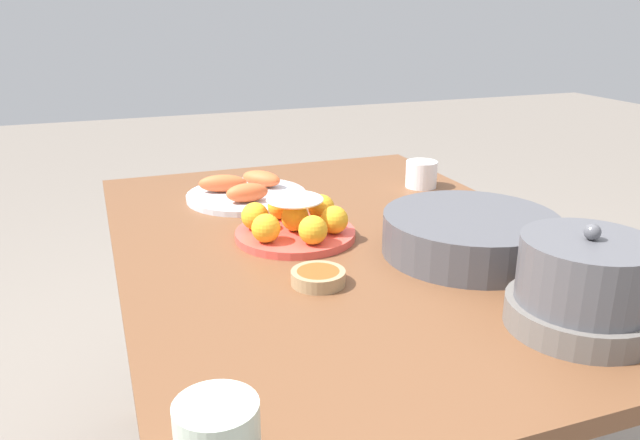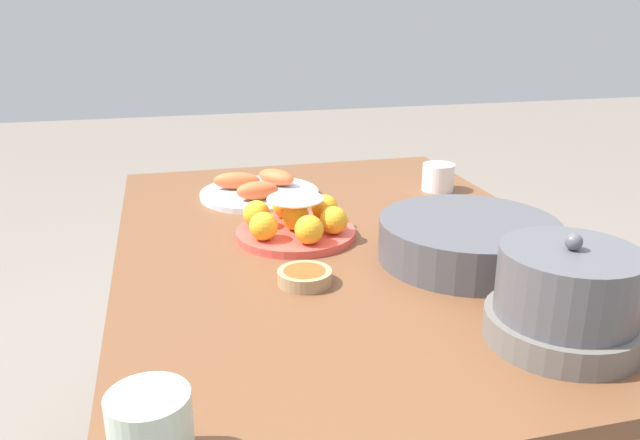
{
  "view_description": "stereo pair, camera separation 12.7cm",
  "coord_description": "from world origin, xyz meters",
  "px_view_note": "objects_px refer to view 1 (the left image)",
  "views": [
    {
      "loc": [
        1.11,
        -0.46,
        1.19
      ],
      "look_at": [
        -0.02,
        -0.05,
        0.77
      ],
      "focal_mm": 35.0,
      "sensor_mm": 36.0,
      "label": 1
    },
    {
      "loc": [
        1.14,
        -0.34,
        1.19
      ],
      "look_at": [
        -0.02,
        -0.05,
        0.77
      ],
      "focal_mm": 35.0,
      "sensor_mm": 36.0,
      "label": 2
    }
  ],
  "objects_px": {
    "cup_near": "(218,440)",
    "dining_table": "(344,282)",
    "cake_plate": "(295,222)",
    "warming_pot": "(584,286)",
    "cup_far": "(421,174)",
    "sauce_bowl": "(318,277)",
    "serving_bowl": "(470,233)",
    "seafood_platter": "(246,192)"
  },
  "relations": [
    {
      "from": "cup_near",
      "to": "dining_table",
      "type": "bearing_deg",
      "value": 146.9
    },
    {
      "from": "cake_plate",
      "to": "warming_pot",
      "type": "relative_size",
      "value": 1.13
    },
    {
      "from": "dining_table",
      "to": "cup_far",
      "type": "relative_size",
      "value": 15.74
    },
    {
      "from": "dining_table",
      "to": "sauce_bowl",
      "type": "relative_size",
      "value": 13.61
    },
    {
      "from": "dining_table",
      "to": "serving_bowl",
      "type": "xyz_separation_m",
      "value": [
        0.16,
        0.19,
        0.14
      ]
    },
    {
      "from": "cake_plate",
      "to": "cup_near",
      "type": "relative_size",
      "value": 2.84
    },
    {
      "from": "serving_bowl",
      "to": "cup_far",
      "type": "relative_size",
      "value": 4.08
    },
    {
      "from": "serving_bowl",
      "to": "seafood_platter",
      "type": "height_order",
      "value": "serving_bowl"
    },
    {
      "from": "serving_bowl",
      "to": "cup_far",
      "type": "bearing_deg",
      "value": 162.34
    },
    {
      "from": "dining_table",
      "to": "warming_pot",
      "type": "xyz_separation_m",
      "value": [
        0.46,
        0.19,
        0.16
      ]
    },
    {
      "from": "dining_table",
      "to": "cup_near",
      "type": "xyz_separation_m",
      "value": [
        0.58,
        -0.38,
        0.14
      ]
    },
    {
      "from": "cup_far",
      "to": "warming_pot",
      "type": "xyz_separation_m",
      "value": [
        0.75,
        -0.15,
        0.03
      ]
    },
    {
      "from": "sauce_bowl",
      "to": "warming_pot",
      "type": "bearing_deg",
      "value": 48.55
    },
    {
      "from": "sauce_bowl",
      "to": "cup_far",
      "type": "relative_size",
      "value": 1.16
    },
    {
      "from": "dining_table",
      "to": "cup_far",
      "type": "bearing_deg",
      "value": 130.54
    },
    {
      "from": "cup_near",
      "to": "warming_pot",
      "type": "height_order",
      "value": "warming_pot"
    },
    {
      "from": "cake_plate",
      "to": "sauce_bowl",
      "type": "height_order",
      "value": "cake_plate"
    },
    {
      "from": "seafood_platter",
      "to": "cup_near",
      "type": "xyz_separation_m",
      "value": [
        0.93,
        -0.26,
        0.03
      ]
    },
    {
      "from": "dining_table",
      "to": "sauce_bowl",
      "type": "xyz_separation_m",
      "value": [
        0.19,
        -0.13,
        0.11
      ]
    },
    {
      "from": "serving_bowl",
      "to": "cake_plate",
      "type": "bearing_deg",
      "value": -124.36
    },
    {
      "from": "dining_table",
      "to": "cake_plate",
      "type": "height_order",
      "value": "cake_plate"
    },
    {
      "from": "warming_pot",
      "to": "dining_table",
      "type": "bearing_deg",
      "value": -157.9
    },
    {
      "from": "serving_bowl",
      "to": "warming_pot",
      "type": "relative_size",
      "value": 1.52
    },
    {
      "from": "sauce_bowl",
      "to": "cup_far",
      "type": "xyz_separation_m",
      "value": [
        -0.47,
        0.46,
        0.02
      ]
    },
    {
      "from": "serving_bowl",
      "to": "warming_pot",
      "type": "distance_m",
      "value": 0.31
    },
    {
      "from": "cup_near",
      "to": "cup_far",
      "type": "height_order",
      "value": "cup_near"
    },
    {
      "from": "cup_far",
      "to": "serving_bowl",
      "type": "bearing_deg",
      "value": -17.66
    },
    {
      "from": "seafood_platter",
      "to": "serving_bowl",
      "type": "bearing_deg",
      "value": 32.28
    },
    {
      "from": "cup_far",
      "to": "seafood_platter",
      "type": "bearing_deg",
      "value": -97.32
    },
    {
      "from": "serving_bowl",
      "to": "cup_far",
      "type": "distance_m",
      "value": 0.46
    },
    {
      "from": "cake_plate",
      "to": "warming_pot",
      "type": "xyz_separation_m",
      "value": [
        0.5,
        0.28,
        0.03
      ]
    },
    {
      "from": "warming_pot",
      "to": "serving_bowl",
      "type": "bearing_deg",
      "value": 178.7
    },
    {
      "from": "sauce_bowl",
      "to": "cup_far",
      "type": "distance_m",
      "value": 0.66
    },
    {
      "from": "dining_table",
      "to": "seafood_platter",
      "type": "distance_m",
      "value": 0.38
    },
    {
      "from": "cake_plate",
      "to": "seafood_platter",
      "type": "height_order",
      "value": "cake_plate"
    },
    {
      "from": "cup_near",
      "to": "cup_far",
      "type": "relative_size",
      "value": 1.07
    },
    {
      "from": "serving_bowl",
      "to": "sauce_bowl",
      "type": "bearing_deg",
      "value": -84.77
    },
    {
      "from": "dining_table",
      "to": "cup_near",
      "type": "distance_m",
      "value": 0.71
    },
    {
      "from": "cake_plate",
      "to": "serving_bowl",
      "type": "distance_m",
      "value": 0.35
    },
    {
      "from": "dining_table",
      "to": "cake_plate",
      "type": "distance_m",
      "value": 0.17
    },
    {
      "from": "cake_plate",
      "to": "cup_near",
      "type": "distance_m",
      "value": 0.69
    },
    {
      "from": "seafood_platter",
      "to": "cup_near",
      "type": "bearing_deg",
      "value": -15.5
    }
  ]
}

